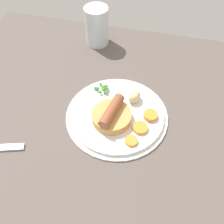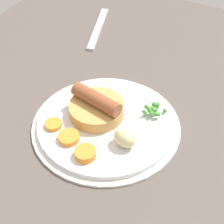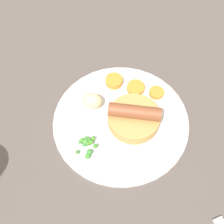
{
  "view_description": "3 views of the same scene",
  "coord_description": "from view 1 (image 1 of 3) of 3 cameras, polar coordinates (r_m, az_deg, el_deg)",
  "views": [
    {
      "loc": [
        -3.53,
        35.58,
        53.96
      ],
      "look_at": [
        5.15,
        -0.28,
        6.29
      ],
      "focal_mm": 40.0,
      "sensor_mm": 36.0,
      "label": 1
    },
    {
      "loc": [
        -35.78,
        -23.24,
        49.99
      ],
      "look_at": [
        4.58,
        -2.71,
        6.71
      ],
      "focal_mm": 60.0,
      "sensor_mm": 36.0,
      "label": 2
    },
    {
      "loc": [
        32.83,
        -5.49,
        55.26
      ],
      "look_at": [
        4.29,
        -3.44,
        7.04
      ],
      "focal_mm": 50.0,
      "sensor_mm": 36.0,
      "label": 3
    }
  ],
  "objects": [
    {
      "name": "potato_chunk_0",
      "position": [
        0.64,
        5.09,
        3.64
      ],
      "size": [
        3.87,
        4.52,
        3.1
      ],
      "primitive_type": "ellipsoid",
      "rotation": [
        0.0,
        0.0,
        1.3
      ],
      "color": "beige",
      "rests_on": "dinner_plate"
    },
    {
      "name": "carrot_slice_1",
      "position": [
        0.6,
        6.46,
        -3.65
      ],
      "size": [
        3.7,
        3.7,
        0.91
      ],
      "primitive_type": "cylinder",
      "rotation": [
        0.0,
        0.0,
        4.76
      ],
      "color": "orange",
      "rests_on": "dinner_plate"
    },
    {
      "name": "dinner_plate",
      "position": [
        0.63,
        1.12,
        -0.64
      ],
      "size": [
        25.8,
        25.8,
        1.4
      ],
      "color": "silver",
      "rests_on": "dining_table"
    },
    {
      "name": "drinking_glass",
      "position": [
        0.82,
        -3.48,
        19.02
      ],
      "size": [
        7.36,
        7.36,
        12.0
      ],
      "primitive_type": "cylinder",
      "color": "silver",
      "rests_on": "dining_table"
    },
    {
      "name": "dining_table",
      "position": [
        0.63,
        4.47,
        -3.7
      ],
      "size": [
        110.0,
        80.0,
        3.0
      ],
      "primitive_type": "cube",
      "color": "#564C47",
      "rests_on": "ground"
    },
    {
      "name": "carrot_slice_4",
      "position": [
        0.62,
        8.78,
        -0.78
      ],
      "size": [
        3.98,
        3.98,
        1.21
      ],
      "primitive_type": "cylinder",
      "rotation": [
        0.0,
        0.0,
        4.54
      ],
      "color": "orange",
      "rests_on": "dinner_plate"
    },
    {
      "name": "carrot_slice_0",
      "position": [
        0.58,
        4.42,
        -6.6
      ],
      "size": [
        3.74,
        3.74,
        0.73
      ],
      "primitive_type": "cylinder",
      "rotation": [
        0.0,
        0.0,
        2.81
      ],
      "color": "orange",
      "rests_on": "dinner_plate"
    },
    {
      "name": "sausage_pudding",
      "position": [
        0.6,
        -0.09,
        -0.74
      ],
      "size": [
        9.62,
        9.68,
        4.71
      ],
      "rotation": [
        0.0,
        0.0,
        1.36
      ],
      "color": "tan",
      "rests_on": "dinner_plate"
    },
    {
      "name": "pea_pile",
      "position": [
        0.67,
        -2.22,
        5.48
      ],
      "size": [
        4.04,
        3.95,
        1.86
      ],
      "color": "#3E8539",
      "rests_on": "dinner_plate"
    }
  ]
}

